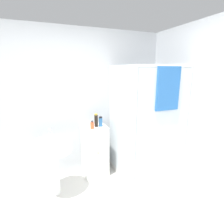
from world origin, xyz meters
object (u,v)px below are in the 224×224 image
object	(u,v)px
soap_dispenser	(92,125)
shampoo_bottle_blue	(101,122)
sink	(53,152)
shampoo_bottle_tall_black	(96,120)

from	to	relation	value
soap_dispenser	shampoo_bottle_blue	xyz separation A→B (m)	(0.17, 0.06, 0.03)
sink	shampoo_bottle_blue	bearing A→B (deg)	18.63
sink	shampoo_bottle_blue	distance (m)	0.91
sink	shampoo_bottle_blue	size ratio (longest dim) A/B	5.69
sink	shampoo_bottle_tall_black	xyz separation A→B (m)	(0.75, 0.29, 0.32)
shampoo_bottle_tall_black	shampoo_bottle_blue	distance (m)	0.08
shampoo_bottle_blue	sink	bearing A→B (deg)	-161.37
soap_dispenser	shampoo_bottle_blue	size ratio (longest dim) A/B	0.81
soap_dispenser	shampoo_bottle_blue	bearing A→B (deg)	20.39
sink	shampoo_bottle_tall_black	bearing A→B (deg)	21.24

